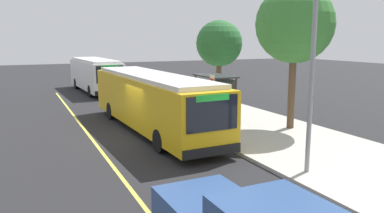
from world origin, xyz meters
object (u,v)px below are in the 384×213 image
(transit_bus_main, at_px, (152,100))
(route_sign_post, at_px, (212,94))
(waiting_bench, at_px, (218,109))
(transit_bus_second, at_px, (95,74))
(pedestrian_commuter, at_px, (211,103))

(transit_bus_main, bearing_deg, route_sign_post, 63.18)
(waiting_bench, relative_size, route_sign_post, 0.57)
(transit_bus_second, distance_m, pedestrian_commuter, 16.14)
(transit_bus_second, bearing_deg, route_sign_post, 8.43)
(transit_bus_main, relative_size, transit_bus_second, 1.24)
(transit_bus_main, distance_m, waiting_bench, 4.63)
(transit_bus_main, height_order, route_sign_post, same)
(transit_bus_second, height_order, waiting_bench, transit_bus_second)
(route_sign_post, bearing_deg, pedestrian_commuter, 153.44)
(transit_bus_main, height_order, pedestrian_commuter, transit_bus_main)
(waiting_bench, distance_m, pedestrian_commuter, 0.97)
(waiting_bench, relative_size, pedestrian_commuter, 0.95)
(waiting_bench, height_order, route_sign_post, route_sign_post)
(transit_bus_main, xyz_separation_m, transit_bus_second, (-16.25, 0.15, -0.00))
(waiting_bench, height_order, pedestrian_commuter, pedestrian_commuter)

